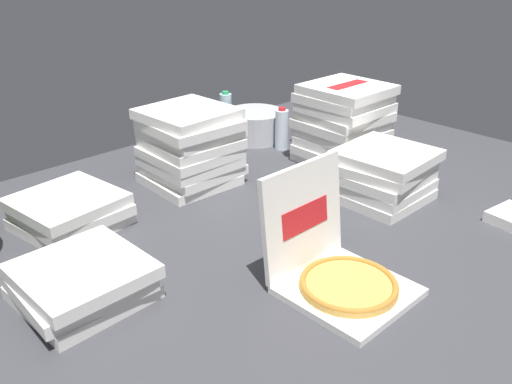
{
  "coord_description": "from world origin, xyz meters",
  "views": [
    {
      "loc": [
        -1.33,
        -1.24,
        1.01
      ],
      "look_at": [
        -0.05,
        0.1,
        0.14
      ],
      "focal_mm": 38.25,
      "sensor_mm": 36.0,
      "label": 1
    }
  ],
  "objects": [
    {
      "name": "ground_plane",
      "position": [
        0.0,
        0.0,
        -0.01
      ],
      "size": [
        3.2,
        2.4,
        0.02
      ],
      "primitive_type": "cube",
      "color": "#38383D"
    },
    {
      "name": "open_pizza_box",
      "position": [
        -0.15,
        -0.37,
        0.07
      ],
      "size": [
        0.35,
        0.4,
        0.38
      ],
      "color": "white",
      "rests_on": "ground_plane"
    },
    {
      "name": "pizza_stack_right_far",
      "position": [
        -0.76,
        0.12,
        0.06
      ],
      "size": [
        0.38,
        0.38,
        0.13
      ],
      "color": "white",
      "rests_on": "ground_plane"
    },
    {
      "name": "pizza_stack_center_far",
      "position": [
        0.5,
        -0.09,
        0.11
      ],
      "size": [
        0.39,
        0.39,
        0.21
      ],
      "color": "white",
      "rests_on": "ground_plane"
    },
    {
      "name": "pizza_stack_right_near",
      "position": [
        0.02,
        0.59,
        0.17
      ],
      "size": [
        0.39,
        0.39,
        0.34
      ],
      "color": "white",
      "rests_on": "ground_plane"
    },
    {
      "name": "pizza_stack_left_far",
      "position": [
        0.72,
        0.29,
        0.19
      ],
      "size": [
        0.39,
        0.39,
        0.39
      ],
      "color": "white",
      "rests_on": "ground_plane"
    },
    {
      "name": "pizza_stack_right_mid",
      "position": [
        -0.57,
        0.59,
        0.06
      ],
      "size": [
        0.4,
        0.4,
        0.13
      ],
      "color": "white",
      "rests_on": "ground_plane"
    },
    {
      "name": "ice_bucket",
      "position": [
        0.64,
        0.82,
        0.08
      ],
      "size": [
        0.31,
        0.31,
        0.16
      ],
      "primitive_type": "cylinder",
      "color": "#B7BABF",
      "rests_on": "ground_plane"
    },
    {
      "name": "water_bottle_0",
      "position": [
        0.75,
        0.58,
        0.11
      ],
      "size": [
        0.07,
        0.07,
        0.22
      ],
      "color": "silver",
      "rests_on": "ground_plane"
    },
    {
      "name": "water_bottle_1",
      "position": [
        0.63,
        0.62,
        0.11
      ],
      "size": [
        0.07,
        0.07,
        0.22
      ],
      "color": "white",
      "rests_on": "ground_plane"
    },
    {
      "name": "water_bottle_2",
      "position": [
        0.64,
        1.06,
        0.11
      ],
      "size": [
        0.07,
        0.07,
        0.22
      ],
      "color": "silver",
      "rests_on": "ground_plane"
    }
  ]
}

